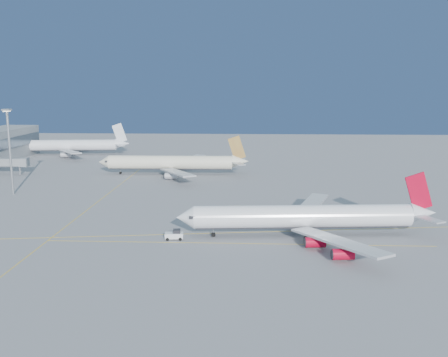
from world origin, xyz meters
TOP-DOWN VIEW (x-y plane):
  - ground at (0.00, 0.00)m, footprint 500.00×500.00m
  - jet_bridge at (-93.11, 72.00)m, footprint 23.60×3.60m
  - taxiway_lines at (-14.71, 6.34)m, footprint 118.86×140.00m
  - airliner_virgin at (21.61, -7.09)m, footprint 63.43×56.77m
  - airliner_etihad at (-23.26, 75.74)m, footprint 61.71×57.14m
  - airliner_third at (-86.04, 131.79)m, footprint 61.91×56.74m
  - pushback_tug at (-10.26, -11.61)m, footprint 4.46×2.95m
  - light_mast at (-71.76, 35.75)m, footprint 2.46×2.46m

SIDE VIEW (x-z plane):
  - ground at x=0.00m, z-range 0.00..0.00m
  - taxiway_lines at x=-14.71m, z-range 0.00..0.02m
  - pushback_tug at x=-10.26m, z-range -0.09..2.32m
  - airliner_virgin at x=21.61m, z-range -3.10..12.54m
  - airliner_etihad at x=-23.26m, z-range -3.16..12.98m
  - airliner_third at x=-86.04m, z-range -3.28..13.33m
  - jet_bridge at x=-93.11m, z-range 1.72..8.62m
  - light_mast at x=-71.76m, z-range 2.57..30.99m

